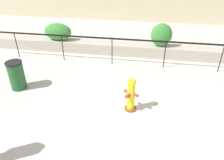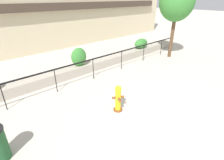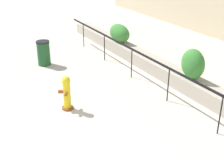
# 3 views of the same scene
# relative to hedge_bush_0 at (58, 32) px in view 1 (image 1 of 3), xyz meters

# --- Properties ---
(planter_wall_low) EXTENTS (18.00, 0.70, 0.50)m
(planter_wall_low) POSITION_rel_hedge_bush_0_xyz_m (4.90, 0.00, -0.65)
(planter_wall_low) COLOR #ADA393
(planter_wall_low) RESTS_ON ground
(fence_railing_segment) EXTENTS (15.00, 0.05, 1.15)m
(fence_railing_segment) POSITION_rel_hedge_bush_0_xyz_m (4.90, -1.10, 0.12)
(fence_railing_segment) COLOR black
(fence_railing_segment) RESTS_ON ground
(hedge_bush_0) EXTENTS (1.31, 0.70, 0.79)m
(hedge_bush_0) POSITION_rel_hedge_bush_0_xyz_m (0.00, 0.00, 0.00)
(hedge_bush_0) COLOR #387F33
(hedge_bush_0) RESTS_ON planter_wall_low
(hedge_bush_1) EXTENTS (0.91, 0.60, 1.02)m
(hedge_bush_1) POSITION_rel_hedge_bush_0_xyz_m (4.76, 0.00, 0.11)
(hedge_bush_1) COLOR #387F33
(hedge_bush_1) RESTS_ON planter_wall_low
(fire_hydrant) EXTENTS (0.48, 0.49, 1.08)m
(fire_hydrant) POSITION_rel_hedge_bush_0_xyz_m (3.83, -4.09, -0.35)
(fire_hydrant) COLOR brown
(fire_hydrant) RESTS_ON ground
(trash_bin) EXTENTS (0.55, 0.55, 1.01)m
(trash_bin) POSITION_rel_hedge_bush_0_xyz_m (-0.14, -3.53, -0.39)
(trash_bin) COLOR #1E5128
(trash_bin) RESTS_ON ground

